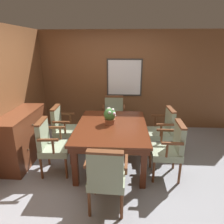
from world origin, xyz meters
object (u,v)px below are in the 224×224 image
sideboard_cabinet (23,137)px  chair_right_near (170,147)px  chair_right_far (163,129)px  chair_left_far (63,126)px  potted_plant (110,116)px  chair_left_near (51,144)px  chair_head_far (114,114)px  dining_table (112,130)px  chair_head_near (106,175)px

sideboard_cabinet → chair_right_near: bearing=-7.5°
chair_right_far → chair_right_near: same height
chair_left_far → potted_plant: size_ratio=3.23×
potted_plant → chair_right_far: bearing=15.1°
sideboard_cabinet → chair_left_near: bearing=-27.2°
chair_head_far → chair_right_far: same height
chair_head_far → sideboard_cabinet: 2.04m
chair_left_far → potted_plant: bearing=-109.1°
dining_table → chair_head_near: 1.19m
chair_head_far → chair_right_far: bearing=-41.0°
chair_head_near → chair_right_far: bearing=-120.4°
chair_head_near → chair_right_far: 1.82m
dining_table → chair_head_near: chair_head_near is taller
chair_left_far → sideboard_cabinet: 0.76m
chair_right_near → dining_table: bearing=-110.5°
chair_left_far → chair_head_near: 1.85m
dining_table → chair_head_far: chair_head_far is taller
chair_left_far → chair_right_near: 2.12m
chair_left_far → chair_right_far: 2.00m
sideboard_cabinet → chair_head_near: bearing=-34.7°
chair_head_far → chair_right_far: size_ratio=1.00×
chair_right_near → sideboard_cabinet: (-2.63, 0.35, -0.06)m
chair_right_far → chair_right_near: 0.74m
chair_left_near → chair_right_near: size_ratio=1.00×
dining_table → chair_right_far: bearing=19.5°
chair_left_near → chair_head_near: bearing=-133.0°
chair_head_near → sideboard_cabinet: size_ratio=0.75×
chair_right_far → chair_right_near: (-0.02, -0.74, 0.00)m
dining_table → chair_left_near: bearing=-159.3°
chair_left_far → chair_head_near: bearing=-149.2°
dining_table → chair_right_near: (0.97, -0.38, -0.11)m
potted_plant → chair_left_near: bearing=-154.8°
chair_left_near → chair_right_far: size_ratio=1.00×
chair_right_far → potted_plant: bearing=-78.5°
chair_head_far → potted_plant: potted_plant is taller
dining_table → chair_right_far: size_ratio=1.72×
chair_right_near → potted_plant: 1.16m
chair_head_far → chair_right_near: bearing=-59.2°
chair_left_far → chair_head_far: bearing=-53.0°
chair_head_far → chair_left_far: bearing=-142.2°
sideboard_cabinet → chair_left_far: bearing=32.2°
chair_head_near → sideboard_cabinet: bearing=-32.2°
chair_right_near → sideboard_cabinet: chair_right_near is taller
dining_table → chair_left_near: size_ratio=1.72×
potted_plant → sideboard_cabinet: potted_plant is taller
chair_right_far → sideboard_cabinet: (-2.65, -0.39, -0.06)m
chair_left_far → sideboard_cabinet: (-0.64, -0.41, -0.06)m
chair_left_far → potted_plant: potted_plant is taller
chair_head_far → potted_plant: (-0.02, -1.11, 0.35)m
potted_plant → chair_head_near: bearing=-88.3°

